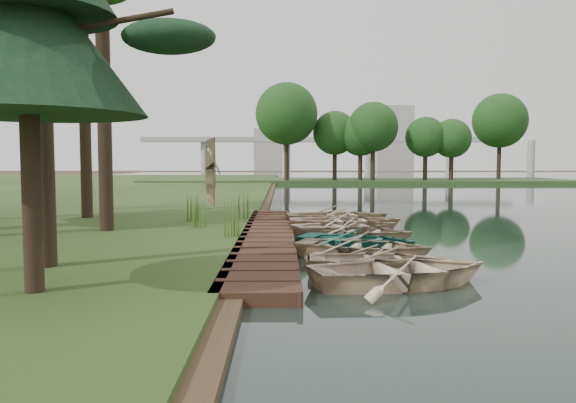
{
  "coord_description": "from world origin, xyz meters",
  "views": [
    {
      "loc": [
        -1.16,
        -17.17,
        2.46
      ],
      "look_at": [
        -0.95,
        1.89,
        1.13
      ],
      "focal_mm": 35.0,
      "sensor_mm": 36.0,
      "label": 1
    }
  ],
  "objects_px": {
    "rowboat_1": "(378,257)",
    "boardwalk": "(267,237)",
    "rowboat_0": "(402,266)",
    "rowboat_2": "(363,244)",
    "stored_rowboat": "(214,201)"
  },
  "relations": [
    {
      "from": "rowboat_1",
      "to": "boardwalk",
      "type": "bearing_deg",
      "value": 29.9
    },
    {
      "from": "rowboat_0",
      "to": "rowboat_2",
      "type": "relative_size",
      "value": 1.07
    },
    {
      "from": "rowboat_1",
      "to": "rowboat_2",
      "type": "distance_m",
      "value": 1.78
    },
    {
      "from": "boardwalk",
      "to": "stored_rowboat",
      "type": "distance_m",
      "value": 9.8
    },
    {
      "from": "rowboat_0",
      "to": "rowboat_1",
      "type": "bearing_deg",
      "value": -4.54
    },
    {
      "from": "rowboat_1",
      "to": "rowboat_2",
      "type": "relative_size",
      "value": 0.9
    },
    {
      "from": "rowboat_0",
      "to": "rowboat_1",
      "type": "distance_m",
      "value": 1.44
    },
    {
      "from": "rowboat_1",
      "to": "rowboat_2",
      "type": "xyz_separation_m",
      "value": [
        -0.06,
        1.78,
        0.04
      ]
    },
    {
      "from": "boardwalk",
      "to": "rowboat_1",
      "type": "relative_size",
      "value": 5.19
    },
    {
      "from": "boardwalk",
      "to": "rowboat_0",
      "type": "bearing_deg",
      "value": -66.23
    },
    {
      "from": "rowboat_1",
      "to": "stored_rowboat",
      "type": "relative_size",
      "value": 0.93
    },
    {
      "from": "boardwalk",
      "to": "rowboat_2",
      "type": "height_order",
      "value": "rowboat_2"
    },
    {
      "from": "rowboat_2",
      "to": "boardwalk",
      "type": "bearing_deg",
      "value": 58.99
    },
    {
      "from": "rowboat_1",
      "to": "rowboat_2",
      "type": "height_order",
      "value": "rowboat_2"
    },
    {
      "from": "boardwalk",
      "to": "rowboat_1",
      "type": "bearing_deg",
      "value": -62.54
    }
  ]
}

